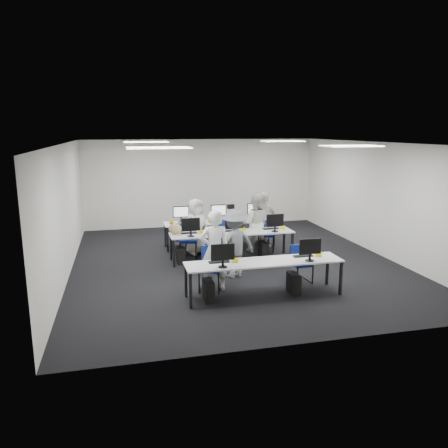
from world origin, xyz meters
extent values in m
plane|color=black|center=(0.00, 0.00, 0.00)|extent=(9.00, 9.00, 0.00)
plane|color=white|center=(0.00, 0.00, 3.00)|extent=(9.00, 9.00, 0.00)
cube|color=silver|center=(0.00, 4.50, 1.50)|extent=(8.00, 0.02, 3.00)
cube|color=silver|center=(0.00, -4.50, 1.50)|extent=(8.00, 0.02, 3.00)
cube|color=silver|center=(-4.00, 0.00, 1.50)|extent=(0.02, 9.00, 3.00)
cube|color=silver|center=(4.00, 0.00, 1.50)|extent=(0.02, 9.00, 3.00)
cube|color=white|center=(-2.00, -2.00, 2.98)|extent=(1.20, 0.60, 0.02)
cube|color=white|center=(2.00, -2.00, 2.98)|extent=(1.20, 0.60, 0.02)
cube|color=white|center=(-2.00, 2.00, 2.98)|extent=(1.20, 0.60, 0.02)
cube|color=white|center=(2.00, 2.00, 2.98)|extent=(1.20, 0.60, 0.02)
cube|color=#BBBDC0|center=(0.00, -2.40, 0.71)|extent=(3.20, 0.70, 0.03)
cube|color=black|center=(-1.55, -2.70, 0.35)|extent=(0.05, 0.05, 0.70)
cube|color=black|center=(-1.55, -2.10, 0.35)|extent=(0.05, 0.05, 0.70)
cube|color=black|center=(1.55, -2.70, 0.35)|extent=(0.05, 0.05, 0.70)
cube|color=black|center=(1.55, -2.10, 0.35)|extent=(0.05, 0.05, 0.70)
cube|color=#BBBDC0|center=(0.00, 0.20, 0.71)|extent=(3.20, 0.70, 0.03)
cube|color=black|center=(-1.55, -0.10, 0.35)|extent=(0.05, 0.05, 0.70)
cube|color=black|center=(-1.55, 0.50, 0.35)|extent=(0.05, 0.05, 0.70)
cube|color=black|center=(1.55, -0.10, 0.35)|extent=(0.05, 0.05, 0.70)
cube|color=black|center=(1.55, 0.50, 0.35)|extent=(0.05, 0.05, 0.70)
cube|color=#BBBDC0|center=(0.00, 1.60, 0.71)|extent=(3.20, 0.70, 0.03)
cube|color=black|center=(-1.55, 1.30, 0.35)|extent=(0.05, 0.05, 0.70)
cube|color=black|center=(-1.55, 1.90, 0.35)|extent=(0.05, 0.05, 0.70)
cube|color=black|center=(1.55, 1.30, 0.35)|extent=(0.05, 0.05, 0.70)
cube|color=black|center=(1.55, 1.90, 0.35)|extent=(0.05, 0.05, 0.70)
cube|color=#0C56A1|center=(-0.90, -2.58, 1.03)|extent=(0.46, 0.04, 0.32)
cube|color=black|center=(-0.90, -2.26, 0.74)|extent=(0.42, 0.14, 0.02)
ellipsoid|color=black|center=(-0.60, -2.26, 0.75)|extent=(0.07, 0.10, 0.04)
cube|color=black|center=(-1.15, -2.40, 0.21)|extent=(0.18, 0.40, 0.42)
cube|color=white|center=(0.90, -2.58, 1.03)|extent=(0.46, 0.04, 0.32)
cube|color=black|center=(0.90, -2.26, 0.74)|extent=(0.42, 0.14, 0.02)
ellipsoid|color=black|center=(1.20, -2.26, 0.75)|extent=(0.07, 0.10, 0.04)
cube|color=black|center=(0.65, -2.40, 0.21)|extent=(0.18, 0.40, 0.42)
cube|color=white|center=(-1.10, 0.02, 1.03)|extent=(0.46, 0.04, 0.32)
cube|color=black|center=(-1.10, 0.34, 0.74)|extent=(0.42, 0.14, 0.02)
ellipsoid|color=black|center=(-0.80, 0.34, 0.75)|extent=(0.07, 0.10, 0.04)
cube|color=black|center=(-1.35, 0.20, 0.21)|extent=(0.18, 0.40, 0.42)
cube|color=white|center=(0.00, 0.02, 1.03)|extent=(0.46, 0.04, 0.32)
cube|color=black|center=(0.00, 0.34, 0.74)|extent=(0.42, 0.14, 0.02)
ellipsoid|color=black|center=(0.30, 0.34, 0.75)|extent=(0.07, 0.10, 0.04)
cube|color=black|center=(-0.25, 0.20, 0.21)|extent=(0.18, 0.40, 0.42)
cube|color=white|center=(1.10, 0.02, 1.03)|extent=(0.46, 0.04, 0.32)
cube|color=black|center=(1.10, 0.34, 0.74)|extent=(0.42, 0.14, 0.02)
ellipsoid|color=black|center=(1.40, 0.34, 0.75)|extent=(0.07, 0.10, 0.04)
cube|color=black|center=(0.85, 0.20, 0.21)|extent=(0.18, 0.40, 0.42)
cube|color=white|center=(-1.10, 1.78, 1.03)|extent=(0.46, 0.04, 0.32)
cube|color=black|center=(-1.10, 1.46, 0.74)|extent=(0.42, 0.14, 0.02)
ellipsoid|color=black|center=(-1.40, 1.46, 0.75)|extent=(0.07, 0.10, 0.04)
cube|color=black|center=(-0.85, 1.60, 0.21)|extent=(0.18, 0.40, 0.42)
cube|color=white|center=(0.00, 1.78, 1.03)|extent=(0.46, 0.04, 0.32)
cube|color=black|center=(0.00, 1.46, 0.74)|extent=(0.42, 0.14, 0.02)
ellipsoid|color=black|center=(-0.30, 1.46, 0.75)|extent=(0.07, 0.10, 0.04)
cube|color=black|center=(0.25, 1.60, 0.21)|extent=(0.18, 0.40, 0.42)
cube|color=white|center=(1.10, 1.78, 1.03)|extent=(0.46, 0.04, 0.32)
cube|color=black|center=(1.10, 1.46, 0.74)|extent=(0.42, 0.14, 0.02)
ellipsoid|color=black|center=(0.80, 1.46, 0.75)|extent=(0.07, 0.10, 0.04)
cube|color=black|center=(1.35, 1.60, 0.21)|extent=(0.18, 0.40, 0.42)
cube|color=navy|center=(-0.99, -1.84, 0.47)|extent=(0.56, 0.55, 0.06)
cube|color=navy|center=(-0.93, -1.65, 0.73)|extent=(0.42, 0.19, 0.36)
cube|color=navy|center=(1.06, -1.82, 0.42)|extent=(0.43, 0.41, 0.05)
cube|color=navy|center=(1.05, -1.64, 0.66)|extent=(0.39, 0.07, 0.33)
cube|color=navy|center=(-1.07, 0.64, 0.47)|extent=(0.53, 0.51, 0.06)
cube|color=navy|center=(-1.03, 0.84, 0.73)|extent=(0.43, 0.14, 0.36)
cube|color=navy|center=(-0.13, 0.73, 0.47)|extent=(0.46, 0.44, 0.06)
cube|color=navy|center=(-0.14, 0.93, 0.73)|extent=(0.43, 0.06, 0.37)
cube|color=navy|center=(1.12, 0.79, 0.47)|extent=(0.55, 0.54, 0.06)
cube|color=navy|center=(1.18, 0.99, 0.73)|extent=(0.42, 0.18, 0.37)
cube|color=navy|center=(-1.21, 0.95, 0.47)|extent=(0.51, 0.49, 0.06)
cube|color=navy|center=(-1.18, 0.75, 0.73)|extent=(0.43, 0.12, 0.36)
cube|color=navy|center=(0.04, 1.05, 0.49)|extent=(0.48, 0.45, 0.06)
cube|color=navy|center=(0.05, 0.84, 0.76)|extent=(0.44, 0.06, 0.38)
cube|color=navy|center=(1.09, 1.15, 0.44)|extent=(0.46, 0.44, 0.06)
cube|color=navy|center=(1.07, 0.96, 0.68)|extent=(0.40, 0.09, 0.34)
ellipsoid|color=tan|center=(-1.45, 0.33, 0.87)|extent=(0.38, 0.31, 0.27)
imported|color=silver|center=(-0.90, -1.85, 0.86)|extent=(0.65, 0.44, 1.72)
imported|color=silver|center=(0.80, 0.80, 0.81)|extent=(0.93, 0.81, 1.62)
imported|color=silver|center=(-0.80, 0.98, 0.75)|extent=(0.87, 0.73, 1.51)
imported|color=silver|center=(1.14, 1.09, 0.81)|extent=(1.02, 0.64, 1.62)
imported|color=slate|center=(-0.28, -1.11, 0.78)|extent=(1.12, 0.82, 1.56)
cube|color=black|center=(-0.33, -0.94, 1.61)|extent=(0.18, 0.21, 0.10)
camera|label=1|loc=(-2.73, -10.39, 3.32)|focal=35.00mm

